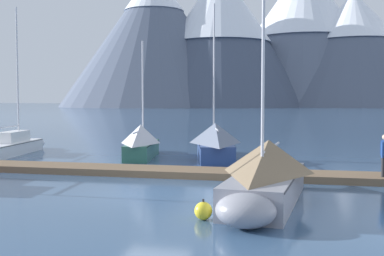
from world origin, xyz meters
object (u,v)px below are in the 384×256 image
(sailboat_mid_dock_starboard, at_px, (214,142))
(mooring_buoy_channel_marker, at_px, (203,211))
(sailboat_nearest_berth, at_px, (17,145))
(sailboat_far_berth, at_px, (266,174))
(sailboat_mid_dock_port, at_px, (142,142))

(sailboat_mid_dock_starboard, bearing_deg, mooring_buoy_channel_marker, -80.39)
(sailboat_nearest_berth, bearing_deg, sailboat_far_berth, -33.46)
(sailboat_nearest_berth, xyz_separation_m, mooring_buoy_channel_marker, (14.82, -13.39, -0.30))
(sailboat_mid_dock_starboard, bearing_deg, sailboat_mid_dock_port, -179.60)
(sailboat_mid_dock_starboard, relative_size, mooring_buoy_channel_marker, 14.87)
(sailboat_far_berth, distance_m, mooring_buoy_channel_marker, 3.09)
(sailboat_far_berth, height_order, mooring_buoy_channel_marker, sailboat_far_berth)
(sailboat_nearest_berth, xyz_separation_m, sailboat_far_berth, (16.33, -10.80, 0.40))
(sailboat_mid_dock_port, bearing_deg, sailboat_mid_dock_starboard, 0.40)
(sailboat_far_berth, bearing_deg, sailboat_mid_dock_starboard, 109.34)
(sailboat_nearest_berth, relative_size, sailboat_far_berth, 1.04)
(sailboat_mid_dock_port, height_order, sailboat_far_berth, sailboat_far_berth)
(sailboat_nearest_berth, distance_m, mooring_buoy_channel_marker, 19.97)
(sailboat_mid_dock_port, xyz_separation_m, sailboat_mid_dock_starboard, (4.26, 0.03, 0.07))
(sailboat_mid_dock_port, xyz_separation_m, mooring_buoy_channel_marker, (6.52, -13.35, -0.65))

